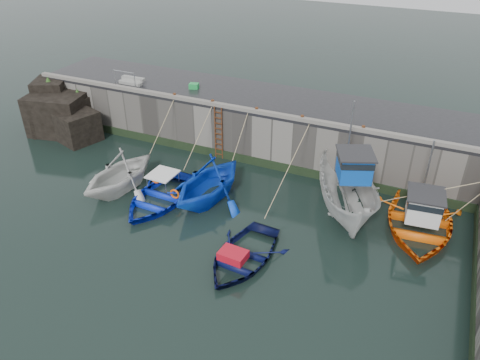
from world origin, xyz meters
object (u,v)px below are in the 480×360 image
at_px(boat_far_white, 348,192).
at_px(boat_far_orange, 419,220).
at_px(fish_crate, 194,86).
at_px(bollard_b, 213,102).
at_px(ladder, 219,133).
at_px(bollard_c, 257,110).
at_px(boat_near_blacktrim, 209,199).
at_px(boat_near_white, 121,188).
at_px(boat_near_blue, 159,201).
at_px(bollard_a, 175,96).
at_px(boat_near_navy, 242,259).
at_px(bollard_e, 363,128).
at_px(bollard_d, 302,118).

bearing_deg(boat_far_white, boat_far_orange, -21.43).
distance_m(fish_crate, bollard_b, 2.89).
xyz_separation_m(ladder, bollard_c, (2.20, 0.34, 1.71)).
bearing_deg(boat_near_blacktrim, boat_far_white, 23.20).
relative_size(boat_near_blacktrim, fish_crate, 9.18).
bearing_deg(bollard_c, boat_far_orange, -15.95).
distance_m(boat_near_white, bollard_b, 6.99).
relative_size(boat_near_blue, bollard_a, 18.07).
height_order(boat_near_navy, boat_far_orange, boat_far_orange).
distance_m(boat_near_blue, boat_near_navy, 6.14).
bearing_deg(boat_near_blue, bollard_e, 34.68).
height_order(boat_near_blue, bollard_d, bollard_d).
height_order(boat_far_orange, bollard_e, boat_far_orange).
distance_m(boat_near_blacktrim, bollard_e, 8.56).
xyz_separation_m(boat_near_blue, bollard_b, (0.20, 5.74, 3.30)).
relative_size(boat_near_blue, bollard_d, 18.07).
xyz_separation_m(boat_near_navy, bollard_a, (-7.98, 8.09, 3.30)).
bearing_deg(bollard_b, fish_crate, 140.54).
height_order(ladder, bollard_b, bollard_b).
bearing_deg(boat_near_blacktrim, boat_near_white, -159.24).
relative_size(boat_near_blue, fish_crate, 9.14).
bearing_deg(boat_near_blacktrim, bollard_c, 89.14).
distance_m(bollard_c, bollard_d, 2.60).
distance_m(boat_near_white, fish_crate, 8.11).
distance_m(boat_near_blacktrim, boat_far_white, 6.94).
bearing_deg(bollard_c, boat_near_white, -134.18).
bearing_deg(boat_far_white, bollard_e, 70.50).
distance_m(boat_near_blue, bollard_c, 7.23).
relative_size(boat_near_blue, bollard_b, 18.07).
relative_size(ladder, boat_near_blue, 0.63).
bearing_deg(fish_crate, boat_near_white, -106.55).
height_order(boat_near_navy, bollard_a, bollard_a).
relative_size(bollard_a, bollard_e, 1.00).
xyz_separation_m(bollard_a, bollard_d, (7.80, 0.00, 0.00)).
xyz_separation_m(boat_far_orange, bollard_e, (-3.51, 2.66, 2.88)).
relative_size(bollard_a, bollard_b, 1.00).
bearing_deg(bollard_e, bollard_d, 180.00).
bearing_deg(boat_far_orange, ladder, 162.70).
distance_m(boat_near_white, bollard_e, 12.92).
bearing_deg(bollard_e, bollard_b, 180.00).
height_order(bollard_a, bollard_c, same).
bearing_deg(boat_near_white, boat_far_orange, 18.71).
relative_size(boat_near_white, fish_crate, 8.64).
height_order(boat_far_white, bollard_e, boat_far_white).
xyz_separation_m(boat_far_white, bollard_e, (-0.11, 2.69, 2.21)).
distance_m(boat_near_blacktrim, bollard_c, 5.61).
distance_m(boat_far_white, bollard_d, 4.81).
relative_size(boat_near_white, bollard_c, 17.10).
bearing_deg(boat_near_navy, boat_near_blacktrim, 137.99).
height_order(ladder, boat_near_blacktrim, ladder).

